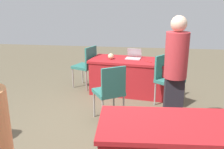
{
  "coord_description": "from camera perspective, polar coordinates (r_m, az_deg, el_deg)",
  "views": [
    {
      "loc": [
        -0.6,
        3.49,
        1.99
      ],
      "look_at": [
        -0.11,
        -0.08,
        0.9
      ],
      "focal_mm": 39.92,
      "sensor_mm": 36.0,
      "label": 1
    }
  ],
  "objects": [
    {
      "name": "chair_by_pillar",
      "position": [
        4.89,
        12.42,
        -0.52
      ],
      "size": [
        0.62,
        0.62,
        0.98
      ],
      "rotation": [
        0.0,
        0.0,
        0.93
      ],
      "color": "#9E9993",
      "rests_on": "ground"
    },
    {
      "name": "person_attendee_standing",
      "position": [
        3.83,
        14.34,
        1.27
      ],
      "size": [
        0.36,
        0.36,
        1.78
      ],
      "rotation": [
        0.0,
        0.0,
        0.05
      ],
      "color": "#26262D",
      "rests_on": "ground"
    },
    {
      "name": "scissors_red",
      "position": [
        5.21,
        8.27,
        2.96
      ],
      "size": [
        0.15,
        0.16,
        0.01
      ],
      "primitive_type": "cube",
      "rotation": [
        0.0,
        0.0,
        2.33
      ],
      "color": "red",
      "rests_on": "table_foreground"
    },
    {
      "name": "table_foreground",
      "position": [
        5.46,
        3.99,
        -0.4
      ],
      "size": [
        1.76,
        1.0,
        0.76
      ],
      "rotation": [
        0.0,
        0.0,
        -0.14
      ],
      "color": "#AD1E23",
      "rests_on": "ground"
    },
    {
      "name": "ground_plane",
      "position": [
        4.06,
        -1.68,
        -12.53
      ],
      "size": [
        14.4,
        14.4,
        0.0
      ],
      "primitive_type": "plane",
      "color": "brown"
    },
    {
      "name": "yarn_ball",
      "position": [
        5.37,
        -0.27,
        4.2
      ],
      "size": [
        0.12,
        0.12,
        0.12
      ],
      "primitive_type": "sphere",
      "color": "beige",
      "rests_on": "table_foreground"
    },
    {
      "name": "chair_tucked_right",
      "position": [
        4.1,
        -0.4,
        -3.45
      ],
      "size": [
        0.61,
        0.61,
        0.98
      ],
      "rotation": [
        0.0,
        0.0,
        3.72
      ],
      "color": "#9E9993",
      "rests_on": "ground"
    },
    {
      "name": "chair_back_row",
      "position": [
        5.77,
        -5.86,
        2.43
      ],
      "size": [
        0.57,
        0.57,
        0.97
      ],
      "rotation": [
        0.0,
        0.0,
        4.34
      ],
      "color": "#9E9993",
      "rests_on": "ground"
    },
    {
      "name": "laptop_silver",
      "position": [
        5.46,
        4.94,
        4.1
      ],
      "size": [
        0.36,
        0.33,
        0.21
      ],
      "rotation": [
        0.0,
        0.0,
        -0.14
      ],
      "color": "silver",
      "rests_on": "table_foreground"
    }
  ]
}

